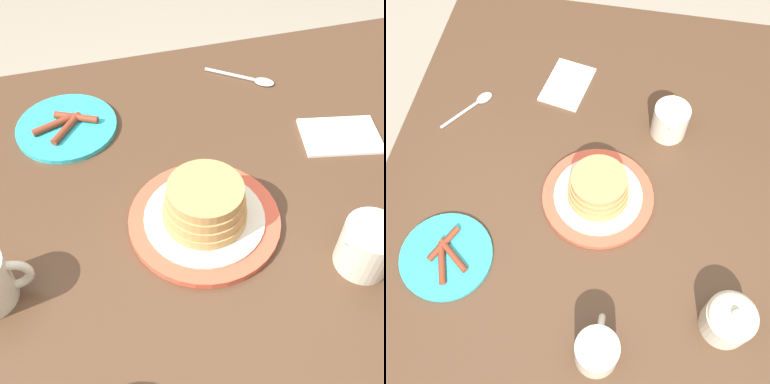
% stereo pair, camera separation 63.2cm
% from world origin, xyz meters
% --- Properties ---
extents(ground_plane, '(8.00, 8.00, 0.00)m').
position_xyz_m(ground_plane, '(0.00, 0.00, 0.00)').
color(ground_plane, gray).
extents(dining_table, '(1.30, 0.93, 0.78)m').
position_xyz_m(dining_table, '(0.00, 0.00, 0.65)').
color(dining_table, '#4C3321').
rests_on(dining_table, ground_plane).
extents(pancake_plate, '(0.25, 0.25, 0.09)m').
position_xyz_m(pancake_plate, '(0.03, -0.04, 0.81)').
color(pancake_plate, '#DB5138').
rests_on(pancake_plate, dining_table).
extents(side_plate_bacon, '(0.19, 0.19, 0.02)m').
position_xyz_m(side_plate_bacon, '(-0.17, 0.25, 0.78)').
color(side_plate_bacon, '#2DADBC').
rests_on(side_plate_bacon, dining_table).
extents(coffee_mug, '(0.11, 0.08, 0.09)m').
position_xyz_m(coffee_mug, '(-0.31, -0.09, 0.82)').
color(coffee_mug, beige).
rests_on(coffee_mug, dining_table).
extents(creamer_pitcher, '(0.12, 0.08, 0.09)m').
position_xyz_m(creamer_pitcher, '(0.24, -0.17, 0.82)').
color(creamer_pitcher, beige).
rests_on(creamer_pitcher, dining_table).
extents(sugar_bowl, '(0.10, 0.10, 0.10)m').
position_xyz_m(sugar_bowl, '(-0.21, -0.32, 0.82)').
color(sugar_bowl, beige).
rests_on(sugar_bowl, dining_table).
extents(napkin, '(0.17, 0.13, 0.01)m').
position_xyz_m(napkin, '(0.34, 0.09, 0.78)').
color(napkin, white).
rests_on(napkin, dining_table).
extents(spoon, '(0.14, 0.11, 0.01)m').
position_xyz_m(spoon, '(0.24, 0.30, 0.78)').
color(spoon, silver).
rests_on(spoon, dining_table).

